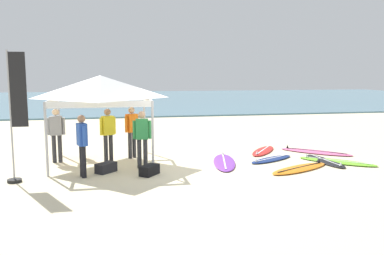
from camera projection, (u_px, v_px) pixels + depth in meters
The scene contains 19 objects.
ground_plane at pixel (186, 168), 12.02m from camera, with size 80.00×80.00×0.00m, color beige.
sea at pixel (131, 99), 43.08m from camera, with size 80.00×36.00×0.10m, color #568499.
canopy_tent at pixel (101, 87), 12.46m from camera, with size 3.02×3.02×2.75m.
surfboard_red at pixel (263, 151), 14.53m from camera, with size 1.67×2.03×0.19m.
surfboard_navy at pixel (271, 159), 13.11m from camera, with size 1.91×1.39×0.19m.
surfboard_pink at pixel (315, 152), 14.36m from camera, with size 2.31×2.25×0.19m.
surfboard_purple at pixel (224, 162), 12.69m from camera, with size 1.24×2.60×0.19m.
surfboard_orange at pixel (300, 168), 11.86m from camera, with size 2.39×1.64×0.19m.
surfboard_lime at pixel (337, 161), 12.78m from camera, with size 2.17×2.15×0.19m.
surfboard_black at pixel (325, 161), 12.85m from camera, with size 0.62×2.06×0.19m.
person_grey at pixel (56, 132), 12.68m from camera, with size 0.55×0.24×1.71m.
person_blue at pixel (82, 141), 10.86m from camera, with size 0.32×0.53×1.71m.
person_yellow at pixel (108, 131), 12.72m from camera, with size 0.50×0.36×1.71m.
person_orange at pixel (132, 129), 13.35m from camera, with size 0.46×0.39×1.71m.
person_green at pixel (142, 135), 11.90m from camera, with size 0.55×0.27×1.71m.
person_red at pixel (81, 138), 13.42m from camera, with size 0.30×0.54×1.20m.
banner_flag at pixel (16, 122), 10.29m from camera, with size 0.60×0.36×3.40m.
gear_bag_near_tent at pixel (106, 168), 11.49m from camera, with size 0.60×0.32×0.28m, color #232328.
gear_bag_by_pole at pixel (149, 170), 11.19m from camera, with size 0.60×0.32×0.28m, color black.
Camera 1 is at (-2.15, -11.55, 2.82)m, focal length 37.67 mm.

